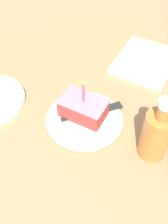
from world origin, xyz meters
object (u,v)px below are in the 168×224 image
bottle (157,134)px  cake_slice (83,108)px  plate (84,120)px  fork (97,111)px  marble_board (146,61)px

bottle → cake_slice: bearing=-94.5°
plate → bottle: bottle is taller
fork → plate: bearing=-26.8°
marble_board → plate: bearing=-10.6°
cake_slice → fork: (-0.03, 0.03, -0.03)m
fork → bottle: bearing=75.8°
plate → marble_board: size_ratio=0.96×
cake_slice → marble_board: cake_slice is taller
cake_slice → plate: bearing=38.9°
fork → bottle: 0.19m
cake_slice → bottle: bearing=85.5°
cake_slice → marble_board: size_ratio=0.57×
cake_slice → fork: bearing=134.1°
plate → bottle: 0.20m
cake_slice → bottle: (0.02, 0.20, 0.03)m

